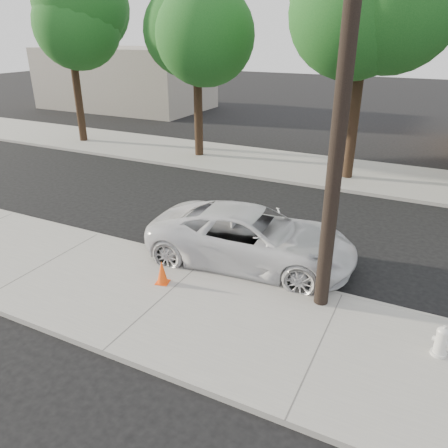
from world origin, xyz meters
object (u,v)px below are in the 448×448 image
at_px(utility_pole, 341,114).
at_px(traffic_cone, 162,272).
at_px(police_cruiser, 252,237).
at_px(fire_hydrant, 441,342).

distance_m(utility_pole, traffic_cone, 5.90).
relative_size(utility_pole, traffic_cone, 13.86).
distance_m(police_cruiser, traffic_cone, 2.81).
xyz_separation_m(police_cruiser, fire_hydrant, (5.10, -2.11, -0.36)).
bearing_deg(traffic_cone, utility_pole, 13.91).
bearing_deg(fire_hydrant, traffic_cone, -160.32).
height_order(fire_hydrant, traffic_cone, fire_hydrant).
bearing_deg(utility_pole, fire_hydrant, -16.62).
distance_m(utility_pole, police_cruiser, 4.76).
height_order(utility_pole, traffic_cone, utility_pole).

